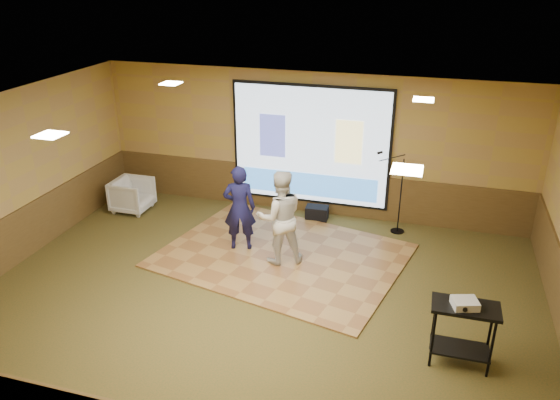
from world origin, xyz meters
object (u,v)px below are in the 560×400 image
(dance_floor, at_px, (282,255))
(banquet_chair, at_px, (132,195))
(duffel_bag, at_px, (317,213))
(mic_stand, at_px, (396,209))
(player_right, at_px, (280,217))
(projector_screen, at_px, (310,147))
(av_table, at_px, (463,324))
(projector, at_px, (465,303))
(player_left, at_px, (240,208))

(dance_floor, xyz_separation_m, banquet_chair, (-3.67, 1.03, 0.34))
(duffel_bag, bearing_deg, dance_floor, -98.58)
(mic_stand, bearing_deg, player_right, -118.88)
(projector_screen, xyz_separation_m, av_table, (3.07, -4.14, -0.85))
(mic_stand, distance_m, banquet_chair, 5.58)
(projector_screen, relative_size, av_table, 3.66)
(mic_stand, xyz_separation_m, duffel_bag, (-1.62, 0.11, -0.35))
(av_table, xyz_separation_m, mic_stand, (-1.20, 3.72, -0.13))
(banquet_chair, bearing_deg, player_right, -108.49)
(dance_floor, height_order, av_table, av_table)
(player_right, relative_size, duffel_bag, 3.76)
(player_right, height_order, projector, player_right)
(projector_screen, distance_m, player_right, 2.31)
(dance_floor, height_order, duffel_bag, duffel_bag)
(player_left, distance_m, duffel_bag, 2.11)
(player_left, xyz_separation_m, mic_stand, (2.71, 1.56, -0.35))
(player_left, bearing_deg, player_right, 145.26)
(projector, bearing_deg, player_right, 130.21)
(projector, xyz_separation_m, banquet_chair, (-6.73, 3.18, -0.61))
(projector_screen, relative_size, player_left, 2.04)
(projector_screen, xyz_separation_m, duffel_bag, (0.25, -0.30, -1.33))
(mic_stand, height_order, banquet_chair, mic_stand)
(dance_floor, xyz_separation_m, av_table, (3.08, -2.11, 0.61))
(av_table, bearing_deg, projector, -129.83)
(banquet_chair, bearing_deg, projector, -115.10)
(player_right, height_order, mic_stand, player_right)
(player_left, bearing_deg, mic_stand, -167.49)
(av_table, height_order, projector, projector)
(mic_stand, bearing_deg, projector_screen, -175.77)
(player_right, height_order, duffel_bag, player_right)
(dance_floor, relative_size, player_right, 2.43)
(dance_floor, xyz_separation_m, player_left, (-0.83, 0.05, 0.83))
(dance_floor, relative_size, av_table, 4.62)
(player_left, relative_size, banquet_chair, 2.08)
(mic_stand, bearing_deg, av_table, -55.40)
(av_table, bearing_deg, banquet_chair, 155.00)
(mic_stand, relative_size, banquet_chair, 2.13)
(banquet_chair, bearing_deg, projector_screen, -74.76)
(av_table, relative_size, mic_stand, 0.55)
(mic_stand, height_order, duffel_bag, mic_stand)
(av_table, height_order, banquet_chair, av_table)
(projector, bearing_deg, av_table, 32.81)
(av_table, xyz_separation_m, projector, (-0.02, -0.03, 0.34))
(dance_floor, distance_m, player_left, 1.17)
(projector_screen, distance_m, mic_stand, 2.15)
(banquet_chair, xyz_separation_m, duffel_bag, (3.93, 0.69, -0.21))
(player_left, relative_size, duffel_bag, 3.55)
(projector, height_order, mic_stand, mic_stand)
(av_table, bearing_deg, player_right, 148.17)
(player_right, xyz_separation_m, mic_stand, (1.86, 1.82, -0.40))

